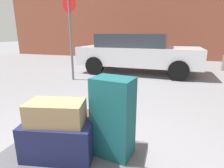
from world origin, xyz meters
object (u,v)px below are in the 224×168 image
Objects in this scene: duffel_bag_brown_front_left at (68,126)px; parked_car at (137,52)px; duffel_bag_navy_front_right at (59,140)px; no_parking_sign at (70,29)px; duffel_bag_tan_topmost_pile at (56,113)px; luggage_cart at (74,159)px; suitcase_teal_rear_left at (113,117)px.

duffel_bag_brown_front_left is 0.13× the size of parked_car.
duffel_bag_navy_front_right is 4.45m from no_parking_sign.
no_parking_sign is (-2.03, 3.82, 0.79)m from duffel_bag_tan_topmost_pile.
duffel_bag_navy_front_right reaches higher than duffel_bag_brown_front_left.
duffel_bag_brown_front_left is at bearing 129.58° from luggage_cart.
parked_car is 2.59m from no_parking_sign.
duffel_bag_brown_front_left is (-0.16, 0.19, 0.22)m from luggage_cart.
duffel_bag_navy_front_right is at bearing -76.19° from duffel_bag_brown_front_left.
duffel_bag_tan_topmost_pile is at bearing -101.44° from duffel_bag_navy_front_right.
duffel_bag_navy_front_right is at bearing -87.02° from parked_car.
suitcase_teal_rear_left reaches higher than duffel_bag_navy_front_right.
suitcase_teal_rear_left is 1.53× the size of duffel_bag_tan_topmost_pile.
duffel_bag_brown_front_left is at bearing -61.10° from no_parking_sign.
duffel_bag_brown_front_left is (-0.07, 0.27, -0.02)m from duffel_bag_navy_front_right.
duffel_bag_navy_front_right reaches higher than luggage_cart.
duffel_bag_tan_topmost_pile reaches higher than duffel_bag_brown_front_left.
suitcase_teal_rear_left is (0.45, 0.19, 0.20)m from duffel_bag_navy_front_right.
no_parking_sign reaches higher than duffel_bag_brown_front_left.
parked_car reaches higher than duffel_bag_brown_front_left.
parked_car is at bearing 45.27° from no_parking_sign.
luggage_cart is 0.57m from suitcase_teal_rear_left.
luggage_cart is 0.33m from duffel_bag_brown_front_left.
duffel_bag_tan_topmost_pile is 4.40m from no_parking_sign.
duffel_bag_navy_front_right is 0.14× the size of parked_car.
duffel_bag_tan_topmost_pile is at bearing -87.02° from parked_car.
no_parking_sign is at bearing 106.50° from duffel_bag_navy_front_right.
luggage_cart is 0.51m from duffel_bag_tan_topmost_pile.
duffel_bag_brown_front_left is 4.19m from no_parking_sign.
duffel_bag_brown_front_left is 0.22× the size of no_parking_sign.
luggage_cart is 0.52× the size of no_parking_sign.
parked_car is (-0.38, 5.49, 0.49)m from luggage_cart.
suitcase_teal_rear_left is at bearing -9.48° from duffel_bag_brown_front_left.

